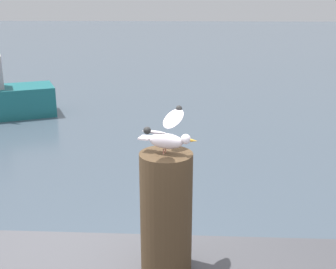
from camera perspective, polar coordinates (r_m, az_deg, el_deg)
mooring_post at (r=2.99m, az=-0.25°, el=-10.26°), size 0.35×0.35×0.86m
seagull at (r=2.77m, az=-0.19°, el=-0.04°), size 0.39×0.58×0.25m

